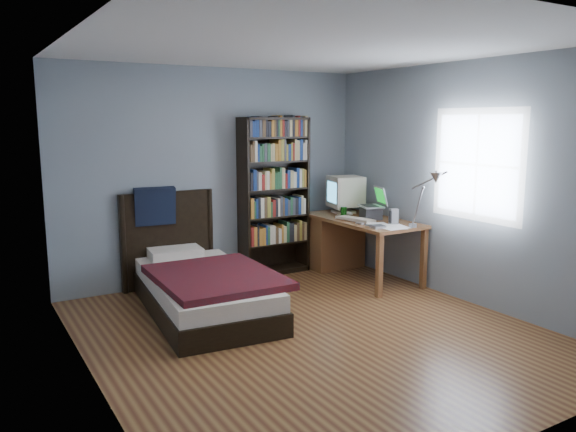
# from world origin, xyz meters

# --- Properties ---
(room) EXTENTS (4.20, 4.24, 2.50)m
(room) POSITION_xyz_m (0.03, -0.00, 1.25)
(room) COLOR #5A2E1A
(room) RESTS_ON ground
(desk) EXTENTS (0.75, 1.54, 0.73)m
(desk) POSITION_xyz_m (1.50, 1.62, 0.41)
(desk) COLOR brown
(desk) RESTS_ON floor
(crt_monitor) EXTENTS (0.49, 0.45, 0.47)m
(crt_monitor) POSITION_xyz_m (1.58, 1.66, 1.00)
(crt_monitor) COLOR beige
(crt_monitor) RESTS_ON desk
(laptop) EXTENTS (0.39, 0.37, 0.38)m
(laptop) POSITION_xyz_m (1.60, 1.13, 0.84)
(laptop) COLOR #2D2D30
(laptop) RESTS_ON desk
(desk_lamp) EXTENTS (0.25, 0.56, 0.66)m
(desk_lamp) POSITION_xyz_m (1.50, 0.07, 1.26)
(desk_lamp) COLOR #99999E
(desk_lamp) RESTS_ON desk
(keyboard) EXTENTS (0.29, 0.50, 0.04)m
(keyboard) POSITION_xyz_m (1.35, 1.13, 0.75)
(keyboard) COLOR beige
(keyboard) RESTS_ON desk
(speaker) EXTENTS (0.11, 0.11, 0.17)m
(speaker) POSITION_xyz_m (1.59, 0.73, 0.82)
(speaker) COLOR gray
(speaker) RESTS_ON desk
(soda_can) EXTENTS (0.07, 0.07, 0.13)m
(soda_can) POSITION_xyz_m (1.37, 1.39, 0.79)
(soda_can) COLOR #073409
(soda_can) RESTS_ON desk
(mouse) EXTENTS (0.07, 0.12, 0.04)m
(mouse) POSITION_xyz_m (1.51, 1.47, 0.75)
(mouse) COLOR silver
(mouse) RESTS_ON desk
(phone_silver) EXTENTS (0.06, 0.10, 0.02)m
(phone_silver) POSITION_xyz_m (1.25, 0.92, 0.74)
(phone_silver) COLOR silver
(phone_silver) RESTS_ON desk
(phone_grey) EXTENTS (0.07, 0.10, 0.02)m
(phone_grey) POSITION_xyz_m (1.27, 0.76, 0.74)
(phone_grey) COLOR gray
(phone_grey) RESTS_ON desk
(external_drive) EXTENTS (0.16, 0.16, 0.03)m
(external_drive) POSITION_xyz_m (1.27, 0.63, 0.74)
(external_drive) COLOR gray
(external_drive) RESTS_ON desk
(bookshelf) EXTENTS (0.87, 0.30, 1.93)m
(bookshelf) POSITION_xyz_m (0.71, 1.94, 0.97)
(bookshelf) COLOR black
(bookshelf) RESTS_ON floor
(bed) EXTENTS (1.24, 2.16, 1.16)m
(bed) POSITION_xyz_m (-0.62, 1.13, 0.25)
(bed) COLOR black
(bed) RESTS_ON floor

